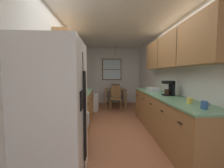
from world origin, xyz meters
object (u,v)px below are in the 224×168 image
(dining_chair_far, at_px, (115,92))
(coffee_maker, at_px, (170,88))
(stove_range, at_px, (67,124))
(trash_bin, at_px, (94,103))
(mug_by_coffeemaker, at_px, (204,105))
(refrigerator, at_px, (55,112))
(dining_chair_near, at_px, (116,97))
(microwave_over_range, at_px, (59,55))
(dining_table, at_px, (115,92))
(mug_spare, at_px, (190,101))
(dish_rack, at_px, (153,89))
(fruit_bowl, at_px, (151,88))
(storage_canister, at_px, (74,91))

(dining_chair_far, relative_size, coffee_maker, 2.87)
(stove_range, xyz_separation_m, trash_bin, (0.29, 2.57, -0.15))
(stove_range, relative_size, mug_by_coffeemaker, 9.07)
(refrigerator, relative_size, dining_chair_near, 1.97)
(microwave_over_range, bearing_deg, dining_chair_near, 66.10)
(dining_chair_near, bearing_deg, dining_table, 88.23)
(coffee_maker, bearing_deg, refrigerator, -150.07)
(mug_spare, distance_m, dish_rack, 1.54)
(trash_bin, distance_m, coffee_maker, 2.87)
(dining_table, relative_size, coffee_maker, 2.73)
(stove_range, bearing_deg, trash_bin, 83.48)
(microwave_over_range, xyz_separation_m, dish_rack, (2.05, 1.14, -0.74))
(trash_bin, height_order, fruit_bowl, fruit_bowl)
(dining_chair_near, distance_m, dining_chair_far, 1.28)
(microwave_over_range, bearing_deg, coffee_maker, 11.24)
(dining_chair_far, height_order, coffee_maker, coffee_maker)
(stove_range, bearing_deg, dining_chair_far, 73.84)
(dining_chair_far, distance_m, mug_by_coffeemaker, 4.82)
(fruit_bowl, bearing_deg, trash_bin, 151.66)
(dining_table, xyz_separation_m, mug_spare, (0.89, -3.74, 0.32))
(mug_spare, relative_size, fruit_bowl, 0.54)
(trash_bin, bearing_deg, dish_rack, -41.07)
(refrigerator, xyz_separation_m, dining_chair_far, (1.11, 4.71, -0.39))
(dining_chair_near, relative_size, dish_rack, 2.65)
(refrigerator, relative_size, fruit_bowl, 8.32)
(mug_spare, bearing_deg, dining_table, 103.37)
(microwave_over_range, bearing_deg, dining_chair_far, 72.34)
(stove_range, height_order, microwave_over_range, microwave_over_range)
(dining_chair_near, relative_size, coffee_maker, 2.87)
(microwave_over_range, xyz_separation_m, trash_bin, (0.41, 2.57, -1.37))
(dining_table, distance_m, trash_bin, 1.16)
(microwave_over_range, height_order, dish_rack, microwave_over_range)
(microwave_over_range, bearing_deg, dining_table, 69.96)
(dining_table, xyz_separation_m, dining_chair_far, (0.05, 0.64, -0.12))
(refrigerator, height_order, trash_bin, refrigerator)
(dining_chair_far, height_order, storage_canister, storage_canister)
(dining_chair_near, height_order, fruit_bowl, fruit_bowl)
(microwave_over_range, xyz_separation_m, mug_by_coffeemaker, (2.10, -0.74, -0.74))
(dining_chair_far, bearing_deg, microwave_over_range, -107.66)
(microwave_over_range, distance_m, fruit_bowl, 2.81)
(stove_range, relative_size, storage_canister, 5.98)
(stove_range, distance_m, mug_spare, 2.09)
(dining_chair_near, distance_m, dish_rack, 1.84)
(dining_table, distance_m, storage_canister, 2.98)
(fruit_bowl, bearing_deg, mug_spare, -91.61)
(dining_table, relative_size, mug_spare, 7.45)
(dining_chair_far, bearing_deg, refrigerator, -103.24)
(dining_chair_far, bearing_deg, dining_table, -94.26)
(microwave_over_range, relative_size, dining_chair_near, 0.68)
(microwave_over_range, bearing_deg, dish_rack, 29.21)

